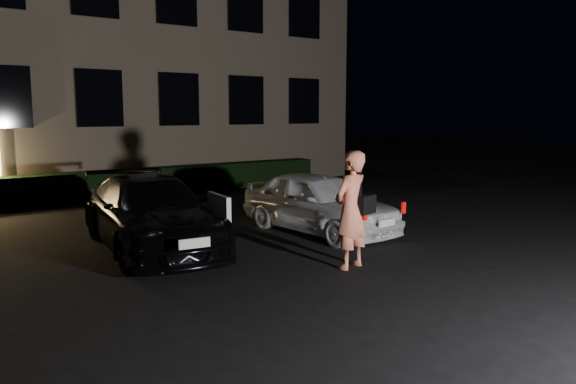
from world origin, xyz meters
TOP-DOWN VIEW (x-y plane):
  - ground at (0.00, 0.00)m, footprint 80.00×80.00m
  - building at (-0.00, 14.99)m, footprint 20.00×8.11m
  - hedge at (0.00, 10.50)m, footprint 15.00×0.70m
  - sedan at (-1.42, 3.94)m, footprint 2.55×4.96m
  - hatch at (2.04, 3.11)m, footprint 1.77×3.97m
  - man at (0.69, 0.65)m, footprint 0.89×0.63m

SIDE VIEW (x-z plane):
  - ground at x=0.00m, z-range 0.00..0.00m
  - hedge at x=0.00m, z-range 0.00..0.85m
  - hatch at x=2.04m, z-range 0.00..1.33m
  - sedan at x=-1.42m, z-range 0.00..1.37m
  - man at x=0.69m, z-range 0.00..1.97m
  - building at x=0.00m, z-range 0.00..12.00m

